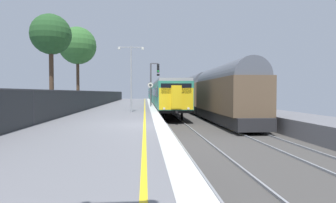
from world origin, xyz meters
TOP-DOWN VIEW (x-y plane):
  - ground at (2.64, 0.00)m, footprint 17.40×110.00m
  - commuter_train_at_platform at (2.10, 39.60)m, footprint 2.83×62.89m
  - freight_train_adjacent_track at (6.10, 15.35)m, footprint 2.60×26.23m
  - signal_gantry at (0.63, 19.38)m, footprint 1.10×0.24m
  - speed_limit_sign at (0.25, 16.67)m, footprint 0.59×0.08m
  - platform_lamp_mid at (-1.39, 8.57)m, footprint 2.00×0.20m
  - platform_back_fence at (-5.45, -0.00)m, footprint 0.07×99.00m
  - background_tree_left at (-7.61, 9.24)m, footprint 3.09×3.09m
  - background_tree_centre at (-7.64, 18.46)m, footprint 4.06×4.06m

SIDE VIEW (x-z plane):
  - ground at x=2.64m, z-range -1.21..0.00m
  - platform_back_fence at x=-5.45m, z-range 0.04..1.71m
  - commuter_train_at_platform at x=2.10m, z-range -0.64..3.17m
  - freight_train_adjacent_track at x=6.10m, z-range -0.78..3.88m
  - speed_limit_sign at x=0.25m, z-range 0.36..2.96m
  - platform_lamp_mid at x=-1.39m, z-range 0.50..5.58m
  - signal_gantry at x=0.63m, z-range 0.62..5.53m
  - background_tree_left at x=-7.61m, z-range 2.11..9.66m
  - background_tree_centre at x=-7.64m, z-range 2.20..10.88m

